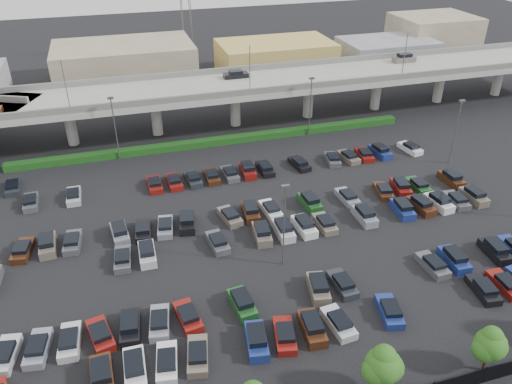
# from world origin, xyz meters

# --- Properties ---
(ground) EXTENTS (280.00, 280.00, 0.00)m
(ground) POSITION_xyz_m (0.00, 0.00, 0.00)
(ground) COLOR black
(overpass) EXTENTS (150.00, 13.00, 15.80)m
(overpass) POSITION_xyz_m (-0.18, 32.01, 6.97)
(overpass) COLOR gray
(overpass) RESTS_ON ground
(hedge) EXTENTS (66.00, 1.60, 1.10)m
(hedge) POSITION_xyz_m (0.00, 25.00, 0.55)
(hedge) COLOR #123E12
(hedge) RESTS_ON ground
(tree_row) EXTENTS (65.07, 3.66, 5.94)m
(tree_row) POSITION_xyz_m (0.70, -26.53, 3.52)
(tree_row) COLOR #332316
(tree_row) RESTS_ON ground
(parked_cars) EXTENTS (63.01, 41.60, 1.67)m
(parked_cars) POSITION_xyz_m (0.52, -3.82, 0.63)
(parked_cars) COLOR #1C5020
(parked_cars) RESTS_ON ground
(light_poles) EXTENTS (66.90, 48.38, 10.30)m
(light_poles) POSITION_xyz_m (-4.13, 2.00, 6.24)
(light_poles) COLOR #535459
(light_poles) RESTS_ON ground
(distant_buildings) EXTENTS (138.00, 24.00, 9.00)m
(distant_buildings) POSITION_xyz_m (12.38, 61.81, 3.74)
(distant_buildings) COLOR slate
(distant_buildings) RESTS_ON ground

